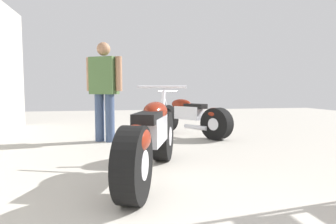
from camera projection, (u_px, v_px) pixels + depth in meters
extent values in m
plane|color=#A8A399|center=(160.00, 155.00, 4.06)|extent=(17.40, 17.40, 0.00)
cylinder|color=black|center=(163.00, 136.00, 3.72)|extent=(0.39, 0.66, 0.63)
cylinder|color=silver|center=(163.00, 136.00, 3.72)|extent=(0.27, 0.29, 0.24)
cylinder|color=black|center=(133.00, 165.00, 2.30)|extent=(0.39, 0.66, 0.63)
cylinder|color=silver|center=(133.00, 165.00, 2.30)|extent=(0.27, 0.29, 0.24)
cube|color=silver|center=(152.00, 130.00, 3.00)|extent=(0.43, 0.67, 0.28)
ellipsoid|color=maroon|center=(155.00, 112.00, 3.20)|extent=(0.41, 0.57, 0.22)
cube|color=black|center=(148.00, 118.00, 2.81)|extent=(0.36, 0.52, 0.10)
ellipsoid|color=maroon|center=(135.00, 139.00, 2.34)|extent=(0.39, 0.49, 0.24)
cylinder|color=silver|center=(162.00, 113.00, 3.65)|extent=(0.13, 0.25, 0.57)
cylinder|color=silver|center=(162.00, 87.00, 3.59)|extent=(0.59, 0.24, 0.04)
cylinder|color=silver|center=(131.00, 163.00, 2.75)|extent=(0.26, 0.54, 0.09)
cylinder|color=black|center=(165.00, 119.00, 6.15)|extent=(0.52, 0.60, 0.58)
cylinder|color=silver|center=(165.00, 119.00, 6.15)|extent=(0.32, 0.31, 0.22)
cylinder|color=black|center=(217.00, 124.00, 5.24)|extent=(0.52, 0.60, 0.58)
cylinder|color=silver|center=(217.00, 124.00, 5.24)|extent=(0.32, 0.31, 0.22)
cube|color=silver|center=(189.00, 113.00, 5.68)|extent=(0.51, 0.60, 0.25)
ellipsoid|color=maroon|center=(181.00, 104.00, 5.81)|extent=(0.47, 0.52, 0.20)
cube|color=black|center=(195.00, 106.00, 5.56)|extent=(0.41, 0.47, 0.09)
ellipsoid|color=maroon|center=(215.00, 114.00, 5.26)|extent=(0.42, 0.46, 0.22)
cylinder|color=silver|center=(166.00, 106.00, 6.10)|extent=(0.17, 0.21, 0.53)
cylinder|color=silver|center=(167.00, 91.00, 6.05)|extent=(0.48, 0.35, 0.03)
cylinder|color=silver|center=(196.00, 127.00, 5.42)|extent=(0.35, 0.45, 0.08)
cylinder|color=#384766|center=(110.00, 118.00, 5.01)|extent=(0.22, 0.22, 0.83)
cylinder|color=#384766|center=(100.00, 118.00, 5.08)|extent=(0.22, 0.22, 0.83)
cube|color=#476638|center=(104.00, 76.00, 4.99)|extent=(0.52, 0.44, 0.64)
cylinder|color=#9E7051|center=(119.00, 74.00, 4.90)|extent=(0.15, 0.15, 0.58)
cylinder|color=#9E7051|center=(90.00, 74.00, 5.08)|extent=(0.15, 0.15, 0.58)
sphere|color=#9E7051|center=(104.00, 49.00, 4.95)|extent=(0.23, 0.23, 0.23)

